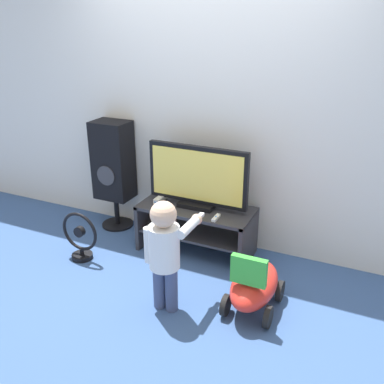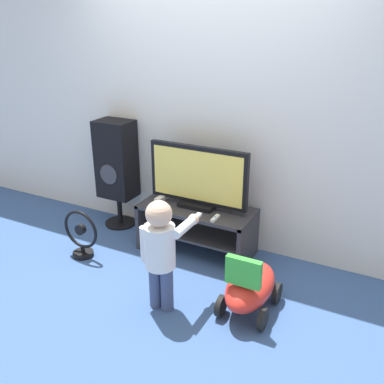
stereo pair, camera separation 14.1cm
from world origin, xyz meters
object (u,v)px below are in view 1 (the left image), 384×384
game_console (161,199)px  ride_on_toy (254,285)px  remote_primary (216,218)px  child (165,247)px  television (198,178)px  speaker_tower (113,163)px  floor_fan (80,238)px

game_console → ride_on_toy: bearing=-27.9°
remote_primary → child: 0.71m
television → remote_primary: 0.40m
remote_primary → ride_on_toy: ride_on_toy is taller
television → ride_on_toy: 1.08m
game_console → speaker_tower: bearing=166.8°
television → game_console: bearing=-174.7°
child → floor_fan: bearing=163.9°
speaker_tower → ride_on_toy: size_ratio=1.79×
child → floor_fan: size_ratio=1.92×
game_console → child: bearing=-59.1°
remote_primary → floor_fan: 1.22m
speaker_tower → television: bearing=-6.4°
game_console → remote_primary: game_console is taller
floor_fan → ride_on_toy: 1.60m
game_console → floor_fan: size_ratio=0.41×
game_console → speaker_tower: size_ratio=0.17×
child → game_console: bearing=120.9°
television → speaker_tower: 0.96m
speaker_tower → remote_primary: bearing=-13.0°
child → floor_fan: (-1.02, 0.29, -0.30)m
television → speaker_tower: speaker_tower is taller
game_console → remote_primary: (0.60, -0.14, -0.01)m
television → game_console: size_ratio=4.99×
floor_fan → speaker_tower: bearing=97.0°
remote_primary → floor_fan: remote_primary is taller
speaker_tower → floor_fan: bearing=-83.0°
speaker_tower → ride_on_toy: 1.90m
speaker_tower → floor_fan: 0.84m
child → ride_on_toy: child is taller
floor_fan → child: bearing=-16.1°
remote_primary → speaker_tower: bearing=167.0°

